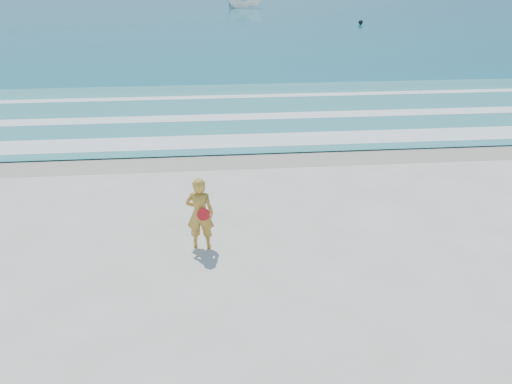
{
  "coord_description": "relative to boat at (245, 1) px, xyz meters",
  "views": [
    {
      "loc": [
        -0.9,
        -6.11,
        5.72
      ],
      "look_at": [
        0.05,
        4.0,
        1.0
      ],
      "focal_mm": 35.0,
      "sensor_mm": 36.0,
      "label": 1
    }
  ],
  "objects": [
    {
      "name": "ground",
      "position": [
        -4.17,
        -63.58,
        -0.97
      ],
      "size": [
        400.0,
        400.0,
        0.0
      ],
      "primitive_type": "plane",
      "color": "silver",
      "rests_on": "ground"
    },
    {
      "name": "wet_sand",
      "position": [
        -4.17,
        -54.58,
        -0.97
      ],
      "size": [
        400.0,
        2.4,
        0.0
      ],
      "primitive_type": "cube",
      "color": "#B2A893",
      "rests_on": "ground"
    },
    {
      "name": "shallow",
      "position": [
        -4.17,
        -49.58,
        -0.93
      ],
      "size": [
        400.0,
        10.0,
        0.01
      ],
      "primitive_type": "cube",
      "color": "#59B7AD",
      "rests_on": "ocean"
    },
    {
      "name": "foam_near",
      "position": [
        -4.17,
        -53.28,
        -0.92
      ],
      "size": [
        400.0,
        1.4,
        0.01
      ],
      "primitive_type": "cube",
      "color": "white",
      "rests_on": "shallow"
    },
    {
      "name": "foam_mid",
      "position": [
        -4.17,
        -50.38,
        -0.92
      ],
      "size": [
        400.0,
        0.9,
        0.01
      ],
      "primitive_type": "cube",
      "color": "white",
      "rests_on": "shallow"
    },
    {
      "name": "foam_far",
      "position": [
        -4.17,
        -47.08,
        -0.92
      ],
      "size": [
        400.0,
        0.6,
        0.01
      ],
      "primitive_type": "cube",
      "color": "white",
      "rests_on": "shallow"
    },
    {
      "name": "boat",
      "position": [
        0.0,
        0.0,
        0.0
      ],
      "size": [
        5.01,
        2.33,
        1.87
      ],
      "primitive_type": "imported",
      "rotation": [
        0.0,
        0.0,
        1.46
      ],
      "color": "white",
      "rests_on": "ocean"
    },
    {
      "name": "buoy",
      "position": [
        9.92,
        -19.67,
        -0.71
      ],
      "size": [
        0.44,
        0.44,
        0.44
      ],
      "primitive_type": "sphere",
      "color": "black",
      "rests_on": "ocean"
    },
    {
      "name": "woman",
      "position": [
        -5.37,
        -60.18,
        -0.15
      ],
      "size": [
        0.65,
        0.47,
        1.64
      ],
      "color": "gold",
      "rests_on": "ground"
    }
  ]
}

